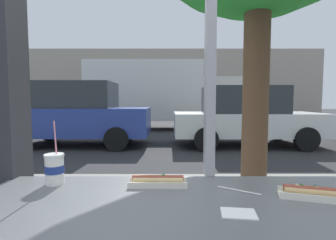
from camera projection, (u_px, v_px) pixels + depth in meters
name	position (u px, v px, depth m)	size (l,w,h in m)	color
ground_plane	(173.00, 138.00, 9.37)	(60.00, 60.00, 0.00)	#2D2D30
sidewalk_strip	(187.00, 213.00, 2.98)	(16.00, 2.80, 0.11)	gray
window_wall	(210.00, 7.00, 1.33)	(2.78, 0.20, 2.90)	#2D2D33
building_facade_far	(170.00, 82.00, 24.52)	(28.00, 1.20, 6.02)	#A89E8E
soda_cup_left	(54.00, 169.00, 1.22)	(0.09, 0.09, 0.30)	white
hotdog_tray_near	(157.00, 181.00, 1.20)	(0.27, 0.09, 0.05)	beige
hotdog_tray_far	(314.00, 193.00, 1.05)	(0.29, 0.16, 0.05)	silver
loose_straw	(238.00, 190.00, 1.13)	(0.01, 0.01, 0.19)	white
napkin_wrapper	(238.00, 213.00, 0.91)	(0.12, 0.09, 0.00)	white
parked_car_blue	(77.00, 114.00, 7.69)	(4.15, 1.99, 1.87)	#283D93
parked_car_white	(244.00, 116.00, 7.71)	(4.24, 2.05, 1.74)	silver
box_truck	(159.00, 93.00, 12.07)	(6.86, 2.44, 3.06)	silver
pedestrian	(0.00, 124.00, 3.33)	(0.32, 0.32, 1.63)	#4A2238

